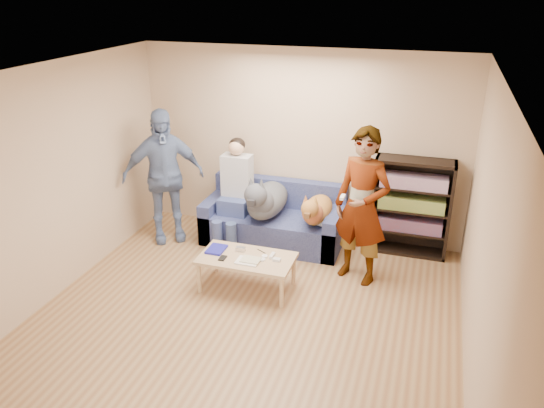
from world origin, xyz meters
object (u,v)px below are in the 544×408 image
(person_standing_right, at_px, (362,207))
(person_standing_left, at_px, (163,176))
(coffee_table, at_px, (247,261))
(bookshelf, at_px, (411,205))
(notebook_blue, at_px, (216,249))
(dog_gray, at_px, (266,200))
(person_seated, at_px, (235,188))
(camera_silver, at_px, (241,249))
(sofa, at_px, (274,222))
(dog_tan, at_px, (316,210))

(person_standing_right, distance_m, person_standing_left, 2.74)
(coffee_table, relative_size, bookshelf, 0.85)
(notebook_blue, relative_size, coffee_table, 0.24)
(person_standing_left, xyz_separation_m, dog_gray, (1.39, 0.22, -0.26))
(coffee_table, height_order, bookshelf, bookshelf)
(person_seated, distance_m, dog_gray, 0.47)
(camera_silver, bearing_deg, bookshelf, 37.28)
(person_standing_right, height_order, sofa, person_standing_right)
(person_standing_left, xyz_separation_m, dog_tan, (2.08, 0.23, -0.32))
(person_seated, bearing_deg, notebook_blue, -80.25)
(dog_tan, bearing_deg, coffee_table, -115.91)
(dog_tan, bearing_deg, person_standing_right, -37.48)
(camera_silver, relative_size, sofa, 0.06)
(sofa, distance_m, coffee_table, 1.30)
(dog_tan, bearing_deg, sofa, 165.96)
(dog_gray, xyz_separation_m, bookshelf, (1.87, 0.40, 0.00))
(bookshelf, bearing_deg, dog_tan, -161.72)
(camera_silver, relative_size, bookshelf, 0.08)
(camera_silver, xyz_separation_m, dog_gray, (-0.02, 1.01, 0.23))
(person_seated, height_order, dog_tan, person_seated)
(person_seated, bearing_deg, sofa, 13.57)
(person_standing_left, xyz_separation_m, camera_silver, (1.41, -0.80, -0.49))
(person_seated, relative_size, dog_gray, 1.14)
(coffee_table, bearing_deg, sofa, 92.98)
(person_seated, bearing_deg, coffee_table, -63.14)
(dog_tan, relative_size, coffee_table, 1.04)
(sofa, xyz_separation_m, bookshelf, (1.80, 0.23, 0.40))
(camera_silver, distance_m, dog_gray, 1.04)
(person_seated, distance_m, coffee_table, 1.37)
(sofa, bearing_deg, camera_silver, -92.56)
(dog_gray, height_order, bookshelf, bookshelf)
(dog_tan, distance_m, bookshelf, 1.24)
(coffee_table, bearing_deg, person_standing_left, 149.03)
(person_standing_right, bearing_deg, camera_silver, -137.65)
(sofa, xyz_separation_m, person_seated, (-0.52, -0.13, 0.49))
(camera_silver, xyz_separation_m, sofa, (0.05, 1.18, -0.16))
(person_standing_right, xyz_separation_m, camera_silver, (-1.33, -0.52, -0.50))
(camera_silver, distance_m, person_seated, 1.20)
(dog_gray, height_order, dog_tan, dog_gray)
(camera_silver, bearing_deg, dog_gray, 91.11)
(camera_silver, bearing_deg, person_seated, 114.22)
(coffee_table, bearing_deg, dog_gray, 97.03)
(person_standing_left, distance_m, bookshelf, 3.33)
(dog_gray, height_order, coffee_table, dog_gray)
(person_standing_right, relative_size, dog_gray, 1.48)
(person_seated, bearing_deg, person_standing_right, -16.37)
(sofa, relative_size, bookshelf, 1.46)
(dog_tan, xyz_separation_m, coffee_table, (-0.55, -1.14, -0.24))
(bookshelf, bearing_deg, sofa, -172.60)
(camera_silver, height_order, bookshelf, bookshelf)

